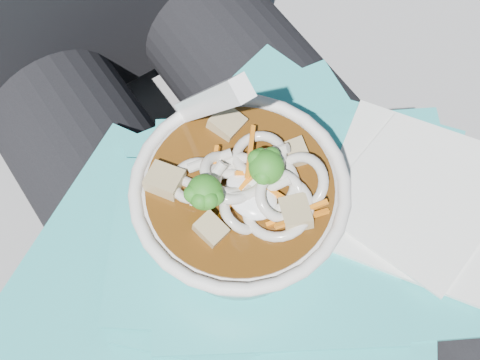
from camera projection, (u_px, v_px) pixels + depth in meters
ground at (251, 353)px, 1.04m from camera, size 20.00×20.00×0.00m
stone_ledge at (191, 228)px, 0.91m from camera, size 1.03×0.56×0.43m
lap at (260, 235)px, 0.60m from camera, size 0.31×0.48×0.14m
person_body at (202, 143)px, 0.60m from camera, size 0.34×0.94×0.97m
plastic_bag at (265, 226)px, 0.52m from camera, size 0.42×0.35×0.02m
napkins at (416, 198)px, 0.51m from camera, size 0.19×0.19×0.01m
udon_bowl at (240, 205)px, 0.46m from camera, size 0.15×0.15×0.19m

